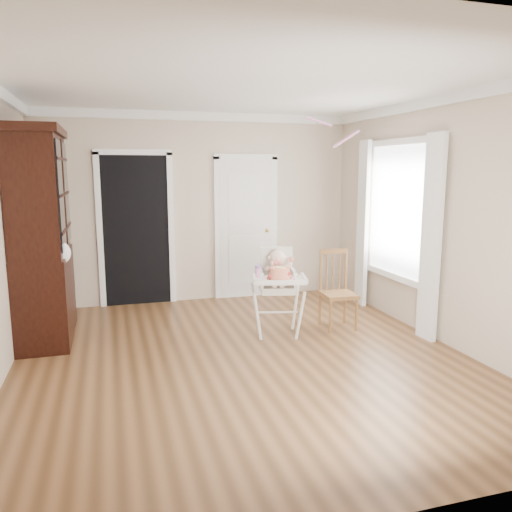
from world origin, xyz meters
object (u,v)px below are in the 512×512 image
object	(u,v)px
sippy_cup	(258,271)
cake	(280,273)
china_cabinet	(42,236)
dining_chair	(337,292)
high_chair	(277,281)

from	to	relation	value
sippy_cup	cake	bearing A→B (deg)	-42.20
china_cabinet	dining_chair	distance (m)	3.47
dining_chair	high_chair	bearing A→B (deg)	-173.64
china_cabinet	high_chair	bearing A→B (deg)	-14.21
high_chair	cake	distance (m)	0.29
cake	china_cabinet	size ratio (longest dim) A/B	0.12
cake	dining_chair	distance (m)	0.96
high_chair	cake	bearing A→B (deg)	-89.74
high_chair	dining_chair	bearing A→B (deg)	17.66
sippy_cup	china_cabinet	bearing A→B (deg)	162.74
high_chair	china_cabinet	size ratio (longest dim) A/B	0.44
cake	china_cabinet	bearing A→B (deg)	160.34
high_chair	china_cabinet	world-z (taller)	china_cabinet
sippy_cup	dining_chair	bearing A→B (deg)	6.65
high_chair	sippy_cup	distance (m)	0.30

